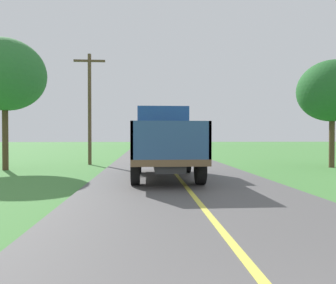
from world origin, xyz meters
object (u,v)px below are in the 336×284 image
Objects in this scene: utility_pole_roadside at (90,105)px; roadside_tree_mid_right at (5,75)px; banana_truck_near at (164,141)px; roadside_tree_near_left at (332,91)px.

utility_pole_roadside is 1.01× the size of roadside_tree_mid_right.
banana_truck_near is 0.90× the size of utility_pole_roadside.
banana_truck_near is 0.91× the size of roadside_tree_mid_right.
roadside_tree_near_left is 16.71m from roadside_tree_mid_right.
banana_truck_near is 1.03× the size of roadside_tree_near_left.
utility_pole_roadside is at bearing 168.67° from roadside_tree_near_left.
roadside_tree_near_left is (13.11, -2.63, 0.56)m from utility_pole_roadside.
roadside_tree_mid_right reaches higher than banana_truck_near.
utility_pole_roadside reaches higher than roadside_tree_near_left.
utility_pole_roadside reaches higher than roadside_tree_mid_right.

